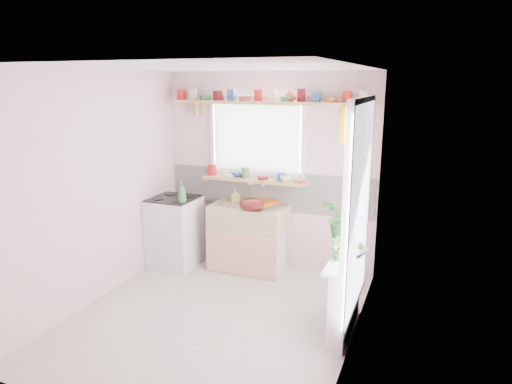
% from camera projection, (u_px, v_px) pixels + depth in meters
% --- Properties ---
extents(room, '(3.20, 3.20, 3.20)m').
position_uv_depth(room, '(302.00, 176.00, 4.96)').
color(room, beige).
rests_on(room, ground).
extents(sink_unit, '(0.95, 0.65, 1.11)m').
position_uv_depth(sink_unit, '(249.00, 237.00, 5.87)').
color(sink_unit, white).
rests_on(sink_unit, ground).
extents(cooker, '(0.58, 0.58, 0.93)m').
position_uv_depth(cooker, '(175.00, 231.00, 5.98)').
color(cooker, white).
rests_on(cooker, ground).
extents(radiator_ledge, '(0.22, 0.95, 0.78)m').
position_uv_depth(radiator_ledge, '(345.00, 294.00, 4.37)').
color(radiator_ledge, white).
rests_on(radiator_ledge, ground).
extents(windowsill, '(1.40, 0.22, 0.04)m').
position_uv_depth(windowsill, '(254.00, 180.00, 5.87)').
color(windowsill, tan).
rests_on(windowsill, room).
extents(pine_shelf, '(2.52, 0.24, 0.04)m').
position_uv_depth(pine_shelf, '(265.00, 103.00, 5.57)').
color(pine_shelf, tan).
rests_on(pine_shelf, room).
extents(shelf_crockery, '(2.47, 0.11, 0.12)m').
position_uv_depth(shelf_crockery, '(265.00, 97.00, 5.55)').
color(shelf_crockery, red).
rests_on(shelf_crockery, pine_shelf).
extents(sill_crockery, '(1.35, 0.11, 0.12)m').
position_uv_depth(sill_crockery, '(251.00, 174.00, 5.87)').
color(sill_crockery, red).
rests_on(sill_crockery, windowsill).
extents(dish_tray, '(0.46, 0.40, 0.04)m').
position_uv_depth(dish_tray, '(260.00, 201.00, 5.87)').
color(dish_tray, orange).
rests_on(dish_tray, sink_unit).
extents(colander, '(0.40, 0.40, 0.14)m').
position_uv_depth(colander, '(252.00, 205.00, 5.53)').
color(colander, '#4F0D10').
rests_on(colander, sink_unit).
extents(jade_plant, '(0.59, 0.56, 0.53)m').
position_uv_depth(jade_plant, '(347.00, 217.00, 4.61)').
color(jade_plant, '#2D702F').
rests_on(jade_plant, radiator_ledge).
extents(fruit_bowl, '(0.39, 0.39, 0.08)m').
position_uv_depth(fruit_bowl, '(351.00, 252.00, 4.29)').
color(fruit_bowl, white).
rests_on(fruit_bowl, radiator_ledge).
extents(herb_pot, '(0.14, 0.12, 0.23)m').
position_uv_depth(herb_pot, '(337.00, 248.00, 4.18)').
color(herb_pot, '#2B6B31').
rests_on(herb_pot, radiator_ledge).
extents(soap_bottle_sink, '(0.08, 0.08, 0.17)m').
position_uv_depth(soap_bottle_sink, '(235.00, 196.00, 5.90)').
color(soap_bottle_sink, '#CABB5A').
rests_on(soap_bottle_sink, sink_unit).
extents(sill_cup, '(0.13, 0.13, 0.09)m').
position_uv_depth(sill_cup, '(285.00, 178.00, 5.66)').
color(sill_cup, '#F2E1D1').
rests_on(sill_cup, windowsill).
extents(sill_bowl, '(0.23, 0.23, 0.06)m').
position_uv_depth(sill_bowl, '(238.00, 174.00, 6.00)').
color(sill_bowl, '#30429D').
rests_on(sill_bowl, windowsill).
extents(shelf_vase, '(0.16, 0.16, 0.14)m').
position_uv_depth(shelf_vase, '(290.00, 96.00, 5.45)').
color(shelf_vase, '#A84C33').
rests_on(shelf_vase, pine_shelf).
extents(cooker_bottle, '(0.11, 0.11, 0.26)m').
position_uv_depth(cooker_bottle, '(182.00, 192.00, 5.63)').
color(cooker_bottle, '#468D49').
rests_on(cooker_bottle, cooker).
extents(fruit, '(0.20, 0.14, 0.10)m').
position_uv_depth(fruit, '(352.00, 246.00, 4.28)').
color(fruit, orange).
rests_on(fruit, fruit_bowl).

